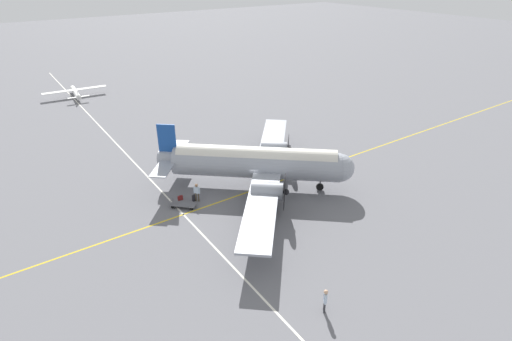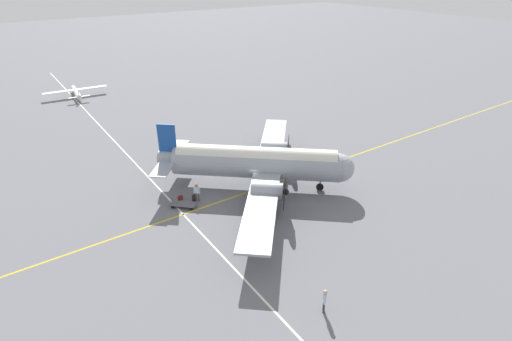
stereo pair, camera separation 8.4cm
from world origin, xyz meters
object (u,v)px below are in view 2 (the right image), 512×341
(airliner_main, at_px, (261,163))
(passenger_boarding, at_px, (197,191))
(light_aircraft_distant, at_px, (76,92))
(crew_foreground, at_px, (325,299))
(suitcase_upright_spare, at_px, (194,198))
(suitcase_near_door, at_px, (180,198))
(baggage_cart, at_px, (183,204))

(airliner_main, height_order, passenger_boarding, airliner_main)
(airliner_main, bearing_deg, light_aircraft_distant, 141.25)
(airliner_main, distance_m, crew_foreground, 15.88)
(passenger_boarding, bearing_deg, suitcase_upright_spare, 176.23)
(suitcase_near_door, relative_size, light_aircraft_distant, 0.05)
(crew_foreground, bearing_deg, suitcase_upright_spare, 44.09)
(crew_foreground, height_order, passenger_boarding, passenger_boarding)
(crew_foreground, bearing_deg, suitcase_near_door, 47.31)
(passenger_boarding, bearing_deg, light_aircraft_distant, 140.13)
(airliner_main, height_order, suitcase_near_door, airliner_main)
(airliner_main, xyz_separation_m, passenger_boarding, (-6.16, 1.12, -1.50))
(baggage_cart, bearing_deg, light_aircraft_distant, 134.00)
(passenger_boarding, bearing_deg, suitcase_near_door, -173.37)
(suitcase_upright_spare, distance_m, light_aircraft_distant, 39.35)
(crew_foreground, distance_m, suitcase_near_door, 17.03)
(light_aircraft_distant, bearing_deg, baggage_cart, -175.78)
(light_aircraft_distant, bearing_deg, passenger_boarding, -173.63)
(crew_foreground, bearing_deg, passenger_boarding, 43.43)
(airliner_main, relative_size, light_aircraft_distant, 2.15)
(suitcase_upright_spare, xyz_separation_m, light_aircraft_distant, (-1.22, 39.33, 0.51))
(airliner_main, bearing_deg, crew_foreground, -70.26)
(light_aircraft_distant, bearing_deg, crew_foreground, -173.69)
(airliner_main, relative_size, baggage_cart, 9.30)
(airliner_main, xyz_separation_m, suitcase_near_door, (-7.35, 2.17, -2.37))
(suitcase_near_door, bearing_deg, airliner_main, -16.45)
(baggage_cart, relative_size, light_aircraft_distant, 0.23)
(suitcase_upright_spare, distance_m, baggage_cart, 1.36)
(light_aircraft_distant, bearing_deg, suitcase_near_door, -175.33)
(airliner_main, relative_size, suitcase_near_door, 42.96)
(airliner_main, bearing_deg, baggage_cart, -146.49)
(suitcase_near_door, bearing_deg, suitcase_upright_spare, -38.91)
(baggage_cart, xyz_separation_m, light_aircraft_distant, (0.08, 39.73, 0.52))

